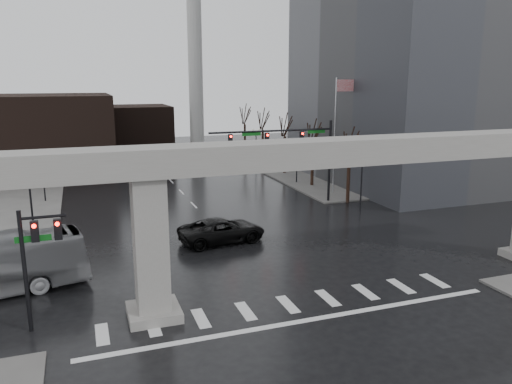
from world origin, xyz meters
TOP-DOWN VIEW (x-y plane):
  - ground at (0.00, 0.00)m, footprint 160.00×160.00m
  - sidewalk_ne at (26.00, 36.00)m, footprint 28.00×36.00m
  - elevated_guideway at (1.26, 0.00)m, footprint 48.00×2.60m
  - building_far_left at (-14.00, 42.00)m, footprint 16.00×14.00m
  - building_far_mid at (-2.00, 52.00)m, footprint 10.00×10.00m
  - smokestack at (6.00, 46.00)m, footprint 3.60×3.60m
  - signal_mast_arm at (8.99, 18.80)m, footprint 12.12×0.43m
  - signal_left_pole at (-12.25, 0.50)m, footprint 2.30×0.30m
  - flagpole_assembly at (15.29, 22.00)m, footprint 2.06×0.12m
  - lamp_right_0 at (13.50, 14.00)m, footprint 1.22×0.32m
  - lamp_right_1 at (13.50, 28.00)m, footprint 1.22×0.32m
  - lamp_right_2 at (13.50, 42.00)m, footprint 1.22×0.32m
  - lamp_left_0 at (-13.50, 14.00)m, footprint 1.22×0.32m
  - lamp_left_1 at (-13.50, 28.00)m, footprint 1.22×0.32m
  - lamp_left_2 at (-13.50, 42.00)m, footprint 1.22×0.32m
  - tree_right_0 at (14.53, 18.02)m, footprint 1.09×1.58m
  - tree_right_1 at (14.53, 26.02)m, footprint 1.09×1.61m
  - tree_right_2 at (14.53, 34.02)m, footprint 1.10×1.63m
  - tree_right_3 at (14.53, 42.02)m, footprint 1.11×1.66m
  - tree_right_4 at (14.53, 50.02)m, footprint 1.12×1.69m
  - pickup_truck at (-0.44, 10.37)m, footprint 6.73×3.70m

SIDE VIEW (x-z plane):
  - ground at x=0.00m, z-range 0.00..0.00m
  - sidewalk_ne at x=26.00m, z-range 0.00..0.15m
  - pickup_truck at x=-0.44m, z-range 0.00..1.79m
  - tree_right_0 at x=14.53m, z-range -0.97..6.54m
  - tree_right_1 at x=14.53m, z-range -0.99..6.69m
  - tree_right_2 at x=14.53m, z-range -1.01..6.84m
  - tree_right_3 at x=14.53m, z-range -1.03..6.99m
  - tree_right_4 at x=14.53m, z-range -1.05..7.14m
  - lamp_right_0 at x=13.50m, z-range 0.92..6.03m
  - lamp_right_1 at x=13.50m, z-range 0.92..6.03m
  - lamp_right_2 at x=13.50m, z-range 0.92..6.03m
  - lamp_left_0 at x=-13.50m, z-range 0.92..6.03m
  - lamp_left_1 at x=-13.50m, z-range 0.92..6.03m
  - lamp_left_2 at x=-13.50m, z-range 0.92..6.03m
  - building_far_mid at x=-2.00m, z-range 0.00..8.00m
  - signal_left_pole at x=-12.25m, z-range 1.07..7.07m
  - building_far_left at x=-14.00m, z-range 0.00..10.00m
  - signal_mast_arm at x=8.99m, z-range 1.83..9.83m
  - elevated_guideway at x=1.26m, z-range 2.53..11.23m
  - flagpole_assembly at x=15.29m, z-range 1.53..13.53m
  - smokestack at x=6.00m, z-range -1.65..28.35m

